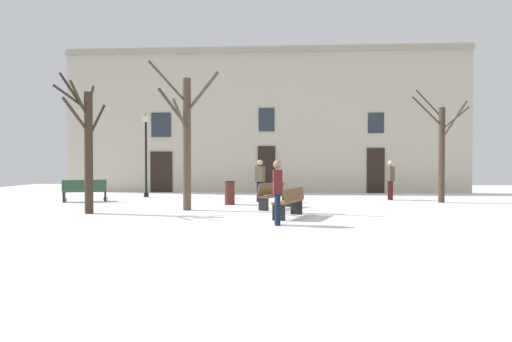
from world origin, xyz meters
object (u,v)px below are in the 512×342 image
object	(u,v)px
tree_right_of_center	(186,138)
bench_back_to_back_left	(85,191)
tree_center	(87,144)
person_near_bench	(260,178)
bench_far_corner	(274,195)
person_strolling	(277,189)
person_by_shop_door	(390,178)
tree_foreground	(442,150)
streetlamp	(146,146)
bench_by_litter_bin	(290,202)
litter_bin	(230,193)

from	to	relation	value
tree_right_of_center	bench_back_to_back_left	size ratio (longest dim) A/B	2.82
tree_center	person_near_bench	bearing A→B (deg)	38.91
bench_far_corner	person_strolling	xyz separation A→B (m)	(0.16, -4.02, 0.47)
tree_right_of_center	bench_far_corner	xyz separation A→B (m)	(3.00, 0.73, -2.01)
tree_right_of_center	person_by_shop_door	world-z (taller)	tree_right_of_center
tree_foreground	tree_center	world-z (taller)	tree_foreground
streetlamp	tree_foreground	bearing A→B (deg)	-8.88
tree_foreground	person_near_bench	xyz separation A→B (m)	(-7.40, -0.19, -1.16)
tree_right_of_center	bench_far_corner	distance (m)	3.68
bench_back_to_back_left	bench_far_corner	distance (m)	8.17
person_strolling	person_near_bench	bearing A→B (deg)	0.91
bench_far_corner	person_near_bench	world-z (taller)	person_near_bench
tree_right_of_center	bench_by_litter_bin	xyz separation A→B (m)	(3.51, -1.72, -2.03)
streetlamp	bench_back_to_back_left	world-z (taller)	streetlamp
bench_by_litter_bin	streetlamp	bearing A→B (deg)	-116.11
person_strolling	tree_center	bearing A→B (deg)	64.49
streetlamp	person_near_bench	distance (m)	6.11
bench_far_corner	person_strolling	distance (m)	4.05
tree_center	bench_far_corner	size ratio (longest dim) A/B	2.57
tree_right_of_center	person_near_bench	world-z (taller)	tree_right_of_center
tree_right_of_center	person_strolling	xyz separation A→B (m)	(3.15, -3.29, -1.55)
tree_foreground	person_strolling	world-z (taller)	tree_foreground
bench_back_to_back_left	person_by_shop_door	bearing A→B (deg)	167.25
streetlamp	bench_by_litter_bin	xyz separation A→B (m)	(6.64, -7.10, -1.95)
person_by_shop_door	person_strolling	bearing A→B (deg)	134.50
tree_right_of_center	person_near_bench	bearing A→B (deg)	53.29
litter_bin	person_strolling	world-z (taller)	person_strolling
tree_foreground	tree_center	size ratio (longest dim) A/B	1.03
person_by_shop_door	person_near_bench	bearing A→B (deg)	89.36
tree_foreground	bench_far_corner	xyz separation A→B (m)	(-6.78, -2.64, -1.66)
bench_far_corner	person_near_bench	bearing A→B (deg)	43.41
tree_foreground	person_near_bench	bearing A→B (deg)	-178.54
bench_far_corner	streetlamp	bearing A→B (deg)	81.86
streetlamp	bench_back_to_back_left	bearing A→B (deg)	-124.32
tree_foreground	tree_right_of_center	distance (m)	10.34
bench_far_corner	person_strolling	world-z (taller)	person_strolling
streetlamp	litter_bin	size ratio (longest dim) A/B	4.36
person_near_bench	person_by_shop_door	distance (m)	5.77
person_strolling	bench_by_litter_bin	bearing A→B (deg)	-18.63
litter_bin	person_near_bench	bearing A→B (deg)	45.96
person_near_bench	person_strolling	bearing A→B (deg)	128.60
tree_foreground	streetlamp	size ratio (longest dim) A/B	1.17
litter_bin	tree_center	bearing A→B (deg)	-143.26
streetlamp	bench_far_corner	distance (m)	7.95
tree_right_of_center	bench_by_litter_bin	size ratio (longest dim) A/B	2.93
tree_center	person_strolling	world-z (taller)	tree_center
tree_right_of_center	streetlamp	bearing A→B (deg)	120.23
bench_by_litter_bin	bench_far_corner	distance (m)	2.49
litter_bin	person_near_bench	world-z (taller)	person_near_bench
litter_bin	bench_by_litter_bin	size ratio (longest dim) A/B	0.53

